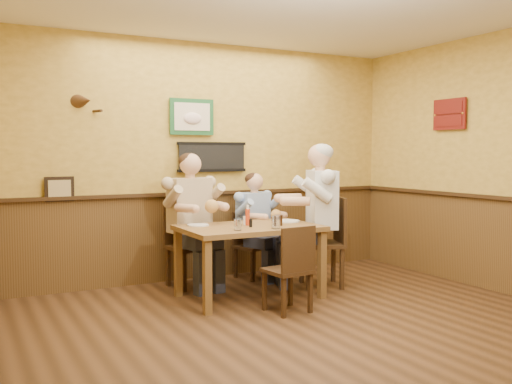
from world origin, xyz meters
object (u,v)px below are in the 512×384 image
at_px(diner_blue_polo, 253,231).
at_px(salt_shaker, 245,221).
at_px(water_glass_left, 238,225).
at_px(chair_near_side, 287,268).
at_px(chair_right_end, 321,242).
at_px(diner_tan_shirt, 190,227).
at_px(chair_back_left, 190,245).
at_px(diner_white_elder, 322,223).
at_px(hot_sauce_bottle, 248,216).
at_px(dining_table, 249,234).
at_px(chair_back_right, 253,245).
at_px(cola_tumbler, 278,220).
at_px(pepper_shaker, 251,223).
at_px(water_glass_mid, 276,222).

height_order(diner_blue_polo, salt_shaker, diner_blue_polo).
height_order(water_glass_left, salt_shaker, water_glass_left).
xyz_separation_m(chair_near_side, water_glass_left, (-0.33, 0.38, 0.39)).
distance_m(chair_right_end, diner_tan_shirt, 1.49).
height_order(chair_back_left, diner_white_elder, diner_white_elder).
xyz_separation_m(chair_right_end, diner_blue_polo, (-0.49, 0.72, 0.06)).
bearing_deg(hot_sauce_bottle, dining_table, -89.04).
distance_m(chair_back_left, hot_sauce_bottle, 0.87).
bearing_deg(dining_table, diner_white_elder, 4.07).
xyz_separation_m(chair_back_right, cola_tumbler, (-0.19, -0.92, 0.41)).
bearing_deg(cola_tumbler, chair_near_side, -111.24).
bearing_deg(chair_near_side, chair_back_left, -77.52).
relative_size(chair_right_end, salt_shaker, 11.26).
xyz_separation_m(dining_table, chair_back_left, (-0.38, 0.72, -0.19)).
height_order(dining_table, hot_sauce_bottle, hot_sauce_bottle).
distance_m(dining_table, diner_tan_shirt, 0.82).
distance_m(water_glass_left, hot_sauce_bottle, 0.40).
bearing_deg(water_glass_left, pepper_shaker, 35.55).
xyz_separation_m(chair_back_left, cola_tumbler, (0.65, -0.86, 0.33)).
height_order(diner_blue_polo, diner_white_elder, diner_white_elder).
bearing_deg(chair_back_left, chair_back_right, -4.96).
relative_size(diner_white_elder, water_glass_mid, 11.12).
bearing_deg(diner_white_elder, cola_tumbler, -52.21).
xyz_separation_m(dining_table, pepper_shaker, (-0.04, -0.11, 0.13)).
bearing_deg(chair_right_end, chair_near_side, -29.77).
distance_m(dining_table, water_glass_left, 0.40).
height_order(chair_back_right, cola_tumbler, cola_tumbler).
xyz_separation_m(chair_near_side, pepper_shaker, (-0.11, 0.54, 0.38)).
relative_size(chair_back_left, cola_tumbler, 8.56).
distance_m(dining_table, chair_right_end, 0.96).
distance_m(chair_near_side, water_glass_left, 0.64).
relative_size(chair_near_side, cola_tumbler, 7.52).
relative_size(water_glass_left, pepper_shaker, 1.35).
relative_size(water_glass_left, cola_tumbler, 1.01).
height_order(chair_back_left, diner_tan_shirt, diner_tan_shirt).
height_order(dining_table, chair_right_end, chair_right_end).
bearing_deg(chair_near_side, chair_right_end, -146.57).
relative_size(water_glass_mid, cola_tumbler, 1.17).
height_order(chair_back_left, salt_shaker, chair_back_left).
bearing_deg(water_glass_mid, diner_tan_shirt, 115.43).
bearing_deg(cola_tumbler, diner_white_elder, 16.66).
bearing_deg(salt_shaker, water_glass_mid, -71.01).
bearing_deg(chair_right_end, cola_tumbler, -52.21).
relative_size(diner_tan_shirt, pepper_shaker, 16.42).
bearing_deg(water_glass_left, chair_right_end, 15.40).
distance_m(chair_back_left, diner_blue_polo, 0.84).
height_order(chair_near_side, diner_blue_polo, diner_blue_polo).
height_order(diner_tan_shirt, salt_shaker, diner_tan_shirt).
xyz_separation_m(chair_back_right, pepper_shaker, (-0.50, -0.90, 0.39)).
bearing_deg(diner_blue_polo, hot_sauce_bottle, -136.56).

